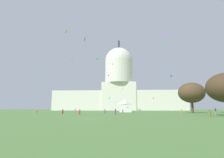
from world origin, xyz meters
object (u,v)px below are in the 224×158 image
at_px(person_purple_back_right, 115,112).
at_px(kite_red_low, 153,98).
at_px(event_tent, 125,106).
at_px(kite_magenta_mid, 85,40).
at_px(tree_east_far, 192,93).
at_px(kite_orange_low, 123,89).
at_px(kite_violet_high, 165,33).
at_px(kite_green_mid, 97,59).
at_px(person_grey_near_tree_east, 138,111).
at_px(person_purple_deep_crowd, 123,111).
at_px(kite_lime_high, 78,48).
at_px(person_olive_front_right, 209,113).
at_px(capitol_building, 119,87).
at_px(kite_white_low, 79,98).
at_px(kite_gold_mid, 71,57).
at_px(kite_blue_mid, 171,76).
at_px(kite_turquoise_low, 109,98).
at_px(person_orange_front_left, 182,111).
at_px(person_grey_back_left, 216,112).
at_px(kite_cyan_high, 113,64).
at_px(kite_yellow_high, 66,31).
at_px(person_grey_edge_west, 75,111).
at_px(person_purple_near_tent, 105,111).
at_px(person_maroon_mid_left, 63,112).
at_px(kite_pink_mid, 108,76).
at_px(person_red_near_tree_west, 80,112).

xyz_separation_m(person_purple_back_right, kite_red_low, (25.90, 106.17, 9.57)).
relative_size(event_tent, kite_magenta_mid, 1.50).
bearing_deg(tree_east_far, kite_orange_low, 120.08).
bearing_deg(kite_violet_high, kite_green_mid, -133.36).
height_order(person_grey_near_tree_east, person_purple_deep_crowd, person_grey_near_tree_east).
bearing_deg(kite_red_low, kite_green_mid, 127.42).
bearing_deg(event_tent, kite_magenta_mid, -143.99).
bearing_deg(kite_lime_high, person_purple_deep_crowd, 86.69).
bearing_deg(person_olive_front_right, capitol_building, 171.43).
height_order(kite_white_low, kite_gold_mid, kite_gold_mid).
distance_m(kite_blue_mid, kite_turquoise_low, 38.05).
bearing_deg(person_orange_front_left, kite_gold_mid, -79.63).
distance_m(person_grey_back_left, kite_magenta_mid, 58.27).
bearing_deg(kite_red_low, kite_violet_high, 174.37).
bearing_deg(kite_cyan_high, kite_yellow_high, -99.45).
distance_m(kite_lime_high, kite_red_low, 73.50).
xyz_separation_m(person_olive_front_right, person_grey_near_tree_east, (-12.29, 34.22, -0.04)).
xyz_separation_m(kite_green_mid, kite_cyan_high, (8.82, 25.17, 2.29)).
xyz_separation_m(person_grey_edge_west, kite_blue_mid, (46.98, 13.71, 17.81)).
relative_size(tree_east_far, person_purple_near_tent, 8.75).
height_order(kite_blue_mid, kite_gold_mid, kite_gold_mid).
bearing_deg(kite_red_low, kite_turquoise_low, 140.97).
bearing_deg(person_olive_front_right, person_grey_back_left, 132.92).
xyz_separation_m(person_orange_front_left, person_grey_edge_west, (-42.38, 18.21, 0.09)).
height_order(person_maroon_mid_left, person_grey_edge_west, person_grey_edge_west).
xyz_separation_m(person_grey_back_left, kite_turquoise_low, (-32.14, 64.54, 7.16)).
bearing_deg(kite_blue_mid, kite_gold_mid, -68.40).
xyz_separation_m(event_tent, person_grey_near_tree_east, (4.63, -17.74, -2.45)).
bearing_deg(person_purple_near_tent, person_purple_deep_crowd, -20.67).
distance_m(person_purple_deep_crowd, kite_violet_high, 44.65).
distance_m(person_maroon_mid_left, kite_red_low, 106.48).
bearing_deg(kite_red_low, kite_orange_low, 142.18).
relative_size(capitol_building, person_grey_edge_west, 74.05).
xyz_separation_m(kite_cyan_high, kite_pink_mid, (-2.04, -14.38, -11.92)).
bearing_deg(person_maroon_mid_left, kite_orange_low, 172.98).
xyz_separation_m(person_purple_near_tent, kite_turquoise_low, (-2.63, 49.77, 7.19)).
bearing_deg(tree_east_far, person_orange_front_left, -128.19).
distance_m(kite_white_low, kite_red_low, 62.48).
xyz_separation_m(tree_east_far, person_olive_front_right, (-9.08, -36.52, -7.14)).
height_order(person_grey_edge_west, kite_pink_mid, kite_pink_mid).
relative_size(kite_white_low, kite_green_mid, 1.03).
distance_m(person_purple_deep_crowd, kite_white_low, 88.65).
bearing_deg(kite_cyan_high, kite_magenta_mid, -85.13).
bearing_deg(person_maroon_mid_left, person_purple_back_right, 72.42).
xyz_separation_m(person_orange_front_left, kite_cyan_high, (-29.31, 80.73, 36.43)).
relative_size(kite_blue_mid, kite_green_mid, 0.89).
distance_m(event_tent, kite_lime_high, 78.31).
bearing_deg(kite_magenta_mid, person_red_near_tree_west, 67.58).
distance_m(person_purple_near_tent, kite_turquoise_low, 50.36).
height_order(person_red_near_tree_west, kite_cyan_high, kite_cyan_high).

